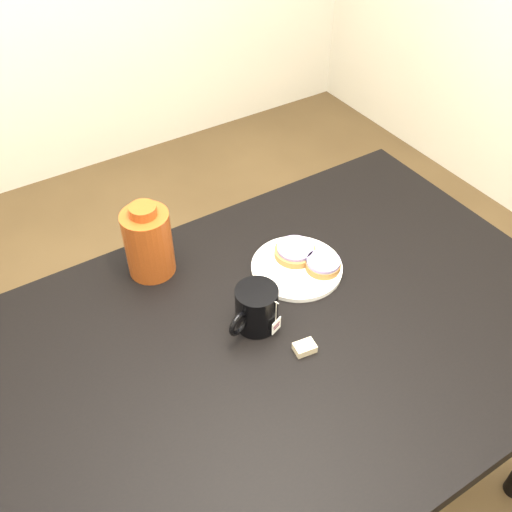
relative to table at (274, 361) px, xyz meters
name	(u,v)px	position (x,y,z in m)	size (l,w,h in m)	color
ground_plane	(269,493)	(0.00, 0.00, -0.67)	(4.00, 4.00, 0.00)	brown
table	(274,361)	(0.00, 0.00, 0.00)	(1.40, 0.90, 0.75)	black
plate	(297,267)	(0.16, 0.15, 0.09)	(0.22, 0.22, 0.02)	white
bagel_back	(295,251)	(0.18, 0.18, 0.11)	(0.14, 0.14, 0.03)	brown
bagel_front	(323,264)	(0.21, 0.11, 0.11)	(0.09, 0.09, 0.03)	brown
mug	(256,308)	(-0.01, 0.05, 0.14)	(0.15, 0.12, 0.10)	black
teabag_pouch	(305,348)	(0.03, -0.06, 0.09)	(0.04, 0.03, 0.02)	#C6B793
bagel_package	(148,242)	(-0.13, 0.34, 0.17)	(0.15, 0.15, 0.19)	#65250D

